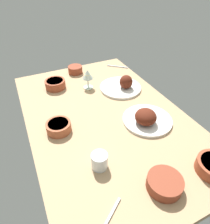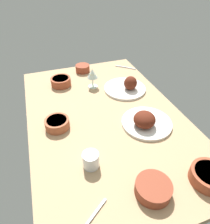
{
  "view_description": "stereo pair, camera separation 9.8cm",
  "coord_description": "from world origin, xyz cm",
  "px_view_note": "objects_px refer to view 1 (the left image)",
  "views": [
    {
      "loc": [
        -84.56,
        39.83,
        80.67
      ],
      "look_at": [
        0.0,
        0.0,
        6.0
      ],
      "focal_mm": 32.0,
      "sensor_mm": 36.0,
      "label": 1
    },
    {
      "loc": [
        -88.26,
        30.8,
        80.67
      ],
      "look_at": [
        0.0,
        0.0,
        6.0
      ],
      "focal_mm": 32.0,
      "sensor_mm": 36.0,
      "label": 2
    }
  ],
  "objects_px": {
    "bowl_cream": "(75,69)",
    "wine_glass": "(88,75)",
    "plate_near_viewer": "(146,118)",
    "fork_loose": "(117,67)",
    "bowl_onions": "(55,84)",
    "water_tumbler": "(100,161)",
    "bowl_potatoes": "(59,127)",
    "bowl_soup": "(165,183)",
    "spoon_loose": "(109,219)",
    "plate_far_side": "(122,85)"
  },
  "relations": [
    {
      "from": "plate_far_side",
      "to": "water_tumbler",
      "type": "relative_size",
      "value": 3.73
    },
    {
      "from": "bowl_soup",
      "to": "bowl_cream",
      "type": "bearing_deg",
      "value": 0.29
    },
    {
      "from": "wine_glass",
      "to": "spoon_loose",
      "type": "distance_m",
      "value": 0.93
    },
    {
      "from": "plate_far_side",
      "to": "bowl_potatoes",
      "type": "height_order",
      "value": "plate_far_side"
    },
    {
      "from": "wine_glass",
      "to": "plate_near_viewer",
      "type": "bearing_deg",
      "value": -162.31
    },
    {
      "from": "bowl_potatoes",
      "to": "bowl_onions",
      "type": "xyz_separation_m",
      "value": [
        0.45,
        -0.1,
        0.0
      ]
    },
    {
      "from": "bowl_potatoes",
      "to": "bowl_cream",
      "type": "xyz_separation_m",
      "value": [
        0.61,
        -0.3,
        0.0
      ]
    },
    {
      "from": "bowl_potatoes",
      "to": "water_tumbler",
      "type": "height_order",
      "value": "water_tumbler"
    },
    {
      "from": "bowl_soup",
      "to": "bowl_cream",
      "type": "height_order",
      "value": "bowl_cream"
    },
    {
      "from": "plate_near_viewer",
      "to": "bowl_soup",
      "type": "xyz_separation_m",
      "value": [
        -0.37,
        0.16,
        -0.0
      ]
    },
    {
      "from": "water_tumbler",
      "to": "plate_near_viewer",
      "type": "bearing_deg",
      "value": -65.94
    },
    {
      "from": "plate_near_viewer",
      "to": "spoon_loose",
      "type": "bearing_deg",
      "value": 132.28
    },
    {
      "from": "bowl_soup",
      "to": "bowl_potatoes",
      "type": "relative_size",
      "value": 1.1
    },
    {
      "from": "plate_far_side",
      "to": "wine_glass",
      "type": "distance_m",
      "value": 0.26
    },
    {
      "from": "plate_near_viewer",
      "to": "wine_glass",
      "type": "distance_m",
      "value": 0.53
    },
    {
      "from": "water_tumbler",
      "to": "spoon_loose",
      "type": "xyz_separation_m",
      "value": [
        -0.23,
        0.06,
        -0.04
      ]
    },
    {
      "from": "bowl_cream",
      "to": "spoon_loose",
      "type": "bearing_deg",
      "value": 167.29
    },
    {
      "from": "bowl_soup",
      "to": "spoon_loose",
      "type": "height_order",
      "value": "bowl_soup"
    },
    {
      "from": "plate_near_viewer",
      "to": "fork_loose",
      "type": "bearing_deg",
      "value": -15.12
    },
    {
      "from": "plate_near_viewer",
      "to": "bowl_onions",
      "type": "relative_size",
      "value": 1.99
    },
    {
      "from": "wine_glass",
      "to": "spoon_loose",
      "type": "relative_size",
      "value": 0.78
    },
    {
      "from": "bowl_onions",
      "to": "plate_near_viewer",
      "type": "bearing_deg",
      "value": -148.01
    },
    {
      "from": "plate_far_side",
      "to": "bowl_soup",
      "type": "bearing_deg",
      "value": 163.64
    },
    {
      "from": "plate_far_side",
      "to": "water_tumbler",
      "type": "distance_m",
      "value": 0.69
    },
    {
      "from": "water_tumbler",
      "to": "fork_loose",
      "type": "bearing_deg",
      "value": -32.58
    },
    {
      "from": "plate_far_side",
      "to": "plate_near_viewer",
      "type": "distance_m",
      "value": 0.38
    },
    {
      "from": "plate_near_viewer",
      "to": "fork_loose",
      "type": "relative_size",
      "value": 1.59
    },
    {
      "from": "bowl_soup",
      "to": "bowl_onions",
      "type": "height_order",
      "value": "bowl_onions"
    },
    {
      "from": "bowl_potatoes",
      "to": "wine_glass",
      "type": "xyz_separation_m",
      "value": [
        0.35,
        -0.31,
        0.07
      ]
    },
    {
      "from": "bowl_soup",
      "to": "bowl_onions",
      "type": "relative_size",
      "value": 1.04
    },
    {
      "from": "bowl_onions",
      "to": "wine_glass",
      "type": "xyz_separation_m",
      "value": [
        -0.1,
        -0.21,
        0.07
      ]
    },
    {
      "from": "bowl_potatoes",
      "to": "spoon_loose",
      "type": "height_order",
      "value": "bowl_potatoes"
    },
    {
      "from": "bowl_soup",
      "to": "bowl_cream",
      "type": "distance_m",
      "value": 1.13
    },
    {
      "from": "bowl_potatoes",
      "to": "bowl_cream",
      "type": "distance_m",
      "value": 0.68
    },
    {
      "from": "fork_loose",
      "to": "bowl_potatoes",
      "type": "bearing_deg",
      "value": -98.96
    },
    {
      "from": "bowl_potatoes",
      "to": "fork_loose",
      "type": "bearing_deg",
      "value": -49.82
    },
    {
      "from": "plate_far_side",
      "to": "wine_glass",
      "type": "bearing_deg",
      "value": 60.78
    },
    {
      "from": "plate_far_side",
      "to": "fork_loose",
      "type": "height_order",
      "value": "plate_far_side"
    },
    {
      "from": "plate_near_viewer",
      "to": "bowl_onions",
      "type": "height_order",
      "value": "plate_near_viewer"
    },
    {
      "from": "bowl_onions",
      "to": "water_tumbler",
      "type": "xyz_separation_m",
      "value": [
        -0.76,
        -0.01,
        0.01
      ]
    },
    {
      "from": "wine_glass",
      "to": "bowl_cream",
      "type": "bearing_deg",
      "value": 2.36
    },
    {
      "from": "water_tumbler",
      "to": "spoon_loose",
      "type": "height_order",
      "value": "water_tumbler"
    },
    {
      "from": "wine_glass",
      "to": "fork_loose",
      "type": "xyz_separation_m",
      "value": [
        0.21,
        -0.35,
        -0.1
      ]
    },
    {
      "from": "bowl_soup",
      "to": "bowl_potatoes",
      "type": "bearing_deg",
      "value": 30.42
    },
    {
      "from": "plate_near_viewer",
      "to": "wine_glass",
      "type": "relative_size",
      "value": 2.03
    },
    {
      "from": "bowl_cream",
      "to": "plate_far_side",
      "type": "bearing_deg",
      "value": -149.11
    },
    {
      "from": "bowl_onions",
      "to": "bowl_cream",
      "type": "height_order",
      "value": "bowl_onions"
    },
    {
      "from": "bowl_cream",
      "to": "wine_glass",
      "type": "relative_size",
      "value": 0.81
    },
    {
      "from": "plate_near_viewer",
      "to": "spoon_loose",
      "type": "height_order",
      "value": "plate_near_viewer"
    },
    {
      "from": "bowl_onions",
      "to": "fork_loose",
      "type": "xyz_separation_m",
      "value": [
        0.11,
        -0.56,
        -0.03
      ]
    }
  ]
}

